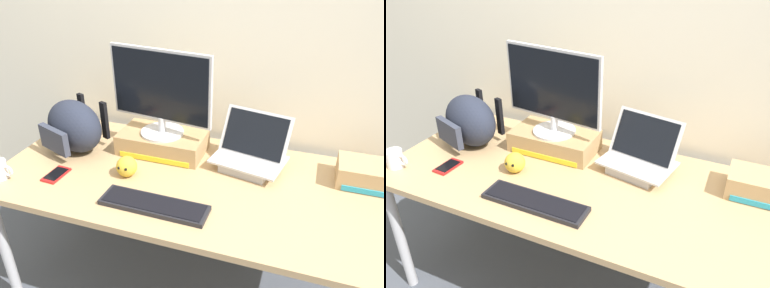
{
  "view_description": "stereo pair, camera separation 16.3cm",
  "coord_description": "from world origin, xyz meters",
  "views": [
    {
      "loc": [
        0.47,
        -1.38,
        1.7
      ],
      "look_at": [
        0.0,
        0.0,
        0.9
      ],
      "focal_mm": 36.3,
      "sensor_mm": 36.0,
      "label": 1
    },
    {
      "loc": [
        0.62,
        -1.32,
        1.7
      ],
      "look_at": [
        0.0,
        0.0,
        0.9
      ],
      "focal_mm": 36.3,
      "sensor_mm": 36.0,
      "label": 2
    }
  ],
  "objects": [
    {
      "name": "toner_box_cyan",
      "position": [
        0.77,
        0.21,
        0.77
      ],
      "size": [
        0.32,
        0.18,
        0.1
      ],
      "color": "tan",
      "rests_on": "desk"
    },
    {
      "name": "open_laptop",
      "position": [
        0.22,
        0.18,
        0.77
      ],
      "size": [
        0.36,
        0.29,
        0.25
      ],
      "rotation": [
        0.0,
        0.0,
        -0.2
      ],
      "color": "#ADADB2",
      "rests_on": "desk"
    },
    {
      "name": "toner_box_yellow",
      "position": [
        -0.22,
        0.19,
        0.77
      ],
      "size": [
        0.42,
        0.24,
        0.1
      ],
      "color": "#A88456",
      "rests_on": "desk"
    },
    {
      "name": "plush_toy",
      "position": [
        -0.29,
        -0.07,
        0.77
      ],
      "size": [
        0.1,
        0.1,
        0.1
      ],
      "color": "gold",
      "rests_on": "desk"
    },
    {
      "name": "desktop_monitor",
      "position": [
        -0.22,
        0.19,
        1.03
      ],
      "size": [
        0.52,
        0.21,
        0.42
      ],
      "rotation": [
        0.0,
        0.0,
        -0.12
      ],
      "color": "silver",
      "rests_on": "toner_box_yellow"
    },
    {
      "name": "desk",
      "position": [
        0.0,
        0.0,
        0.65
      ],
      "size": [
        1.8,
        0.81,
        0.72
      ],
      "color": "tan",
      "rests_on": "ground"
    },
    {
      "name": "messenger_backpack",
      "position": [
        -0.64,
        0.07,
        0.85
      ],
      "size": [
        0.38,
        0.32,
        0.26
      ],
      "rotation": [
        0.0,
        0.0,
        -0.35
      ],
      "color": "#232838",
      "rests_on": "desk"
    },
    {
      "name": "back_wall",
      "position": [
        0.0,
        0.51,
        1.3
      ],
      "size": [
        7.0,
        0.1,
        2.6
      ],
      "primitive_type": "cube",
      "color": "silver",
      "rests_on": "ground"
    },
    {
      "name": "cell_phone",
      "position": [
        -0.6,
        -0.17,
        0.72
      ],
      "size": [
        0.08,
        0.13,
        0.01
      ],
      "rotation": [
        0.0,
        0.0,
        -0.05
      ],
      "color": "red",
      "rests_on": "desk"
    },
    {
      "name": "external_keyboard",
      "position": [
        -0.08,
        -0.24,
        0.73
      ],
      "size": [
        0.45,
        0.13,
        0.02
      ],
      "rotation": [
        0.0,
        0.0,
        -0.01
      ],
      "color": "black",
      "rests_on": "desk"
    }
  ]
}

